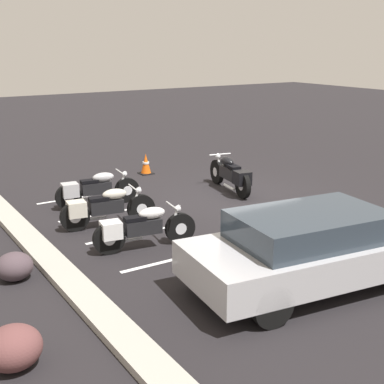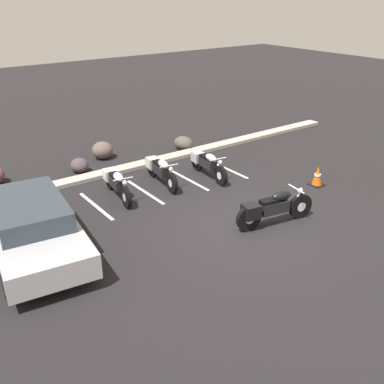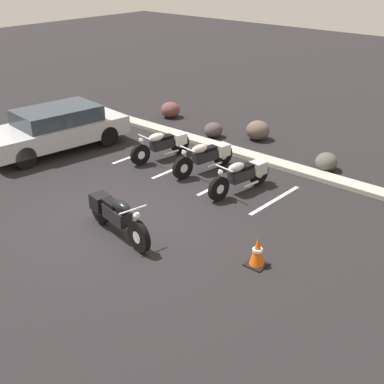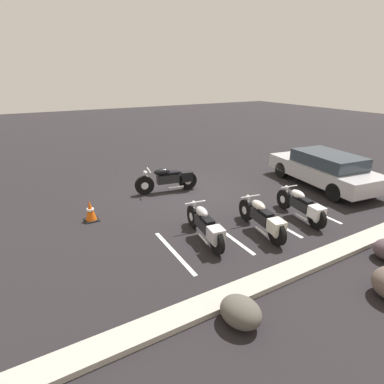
% 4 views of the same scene
% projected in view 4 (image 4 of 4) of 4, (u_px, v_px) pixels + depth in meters
% --- Properties ---
extents(ground, '(60.00, 60.00, 0.00)m').
position_uv_depth(ground, '(186.00, 191.00, 10.95)').
color(ground, black).
extents(motorcycle_black_featured, '(2.26, 0.79, 0.90)m').
position_uv_depth(motorcycle_black_featured, '(170.00, 179.00, 10.77)').
color(motorcycle_black_featured, black).
rests_on(motorcycle_black_featured, ground).
extents(parked_bike_0, '(0.67, 2.06, 0.81)m').
position_uv_depth(parked_bike_0, '(302.00, 206.00, 8.69)').
color(parked_bike_0, black).
rests_on(parked_bike_0, ground).
extents(parked_bike_1, '(0.67, 2.10, 0.83)m').
position_uv_depth(parked_bike_1, '(263.00, 218.00, 7.91)').
color(parked_bike_1, black).
rests_on(parked_bike_1, ground).
extents(parked_bike_2, '(0.64, 2.08, 0.82)m').
position_uv_depth(parked_bike_2, '(206.00, 225.00, 7.54)').
color(parked_bike_2, black).
rests_on(parked_bike_2, ground).
extents(car_silver, '(2.31, 4.49, 1.29)m').
position_uv_depth(car_silver, '(324.00, 169.00, 11.27)').
color(car_silver, black).
rests_on(car_silver, ground).
extents(concrete_curb, '(18.00, 0.50, 0.12)m').
position_uv_depth(concrete_curb, '(301.00, 266.00, 6.57)').
color(concrete_curb, '#A8A399').
rests_on(concrete_curb, ground).
extents(landscape_rock_1, '(0.80, 0.90, 0.50)m').
position_uv_depth(landscape_rock_1, '(241.00, 312.00, 5.04)').
color(landscape_rock_1, '#504C45').
rests_on(landscape_rock_1, ground).
extents(traffic_cone, '(0.40, 0.40, 0.62)m').
position_uv_depth(traffic_cone, '(90.00, 211.00, 8.67)').
color(traffic_cone, black).
rests_on(traffic_cone, ground).
extents(stall_line_0, '(0.10, 2.10, 0.00)m').
position_uv_depth(stall_line_0, '(312.00, 210.00, 9.41)').
color(stall_line_0, white).
rests_on(stall_line_0, ground).
extents(stall_line_1, '(0.10, 2.10, 0.00)m').
position_uv_depth(stall_line_1, '(274.00, 222.00, 8.67)').
color(stall_line_1, white).
rests_on(stall_line_1, ground).
extents(stall_line_2, '(0.10, 2.10, 0.00)m').
position_uv_depth(stall_line_2, '(229.00, 236.00, 7.93)').
color(stall_line_2, white).
rests_on(stall_line_2, ground).
extents(stall_line_3, '(0.10, 2.10, 0.00)m').
position_uv_depth(stall_line_3, '(174.00, 252.00, 7.19)').
color(stall_line_3, white).
rests_on(stall_line_3, ground).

